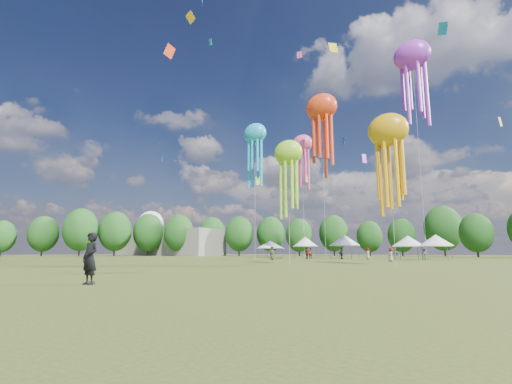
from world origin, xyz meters
The scene contains 10 objects.
ground centered at (0.00, 0.00, 0.00)m, with size 300.00×300.00×0.00m, color #384416.
observer_main centered at (7.59, -1.24, 0.96)m, with size 0.70×0.46×1.92m, color black.
spectator_near centered at (-8.92, 36.92, 0.96)m, with size 0.93×0.73×1.91m, color gray.
spectators_far centered at (-0.98, 51.00, 0.89)m, with size 18.21×21.32×1.92m.
festival_tents centered at (-5.90, 55.06, 3.01)m, with size 38.84×11.20×4.29m.
show_kites centered at (1.55, 38.62, 19.48)m, with size 25.81×29.85×30.39m.
small_kites centered at (0.13, 43.10, 31.30)m, with size 77.24×57.49×43.63m.
treeline centered at (-3.87, 62.51, 6.54)m, with size 201.57×95.24×13.43m.
hangar centered at (-72.00, 72.00, 4.00)m, with size 40.00×12.00×8.00m, color gray.
radome centered at (-88.00, 78.00, 9.99)m, with size 9.00×9.00×16.00m.
Camera 1 is at (20.64, -8.97, 1.20)m, focal length 25.72 mm.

